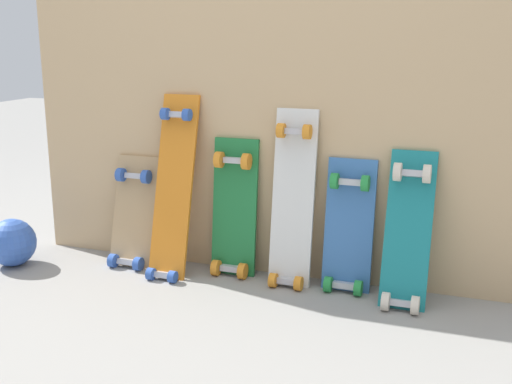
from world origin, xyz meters
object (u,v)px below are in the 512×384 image
at_px(skateboard_orange, 173,195).
at_px(skateboard_white, 292,207).
at_px(skateboard_natural, 133,219).
at_px(rubber_ball, 12,242).
at_px(skateboard_blue, 348,233).
at_px(skateboard_teal, 407,238).
at_px(skateboard_green, 234,214).

distance_m(skateboard_orange, skateboard_white, 0.51).
height_order(skateboard_natural, rubber_ball, skateboard_natural).
relative_size(skateboard_orange, skateboard_white, 1.06).
bearing_deg(skateboard_blue, skateboard_white, -177.23).
bearing_deg(skateboard_blue, skateboard_natural, -178.29).
bearing_deg(skateboard_orange, rubber_ball, -166.06).
xyz_separation_m(skateboard_orange, rubber_ball, (-0.71, -0.18, -0.23)).
bearing_deg(skateboard_blue, rubber_ball, -170.61).
relative_size(skateboard_blue, skateboard_teal, 0.92).
bearing_deg(skateboard_teal, skateboard_green, 174.73).
height_order(skateboard_orange, skateboard_blue, skateboard_orange).
xyz_separation_m(skateboard_orange, skateboard_green, (0.25, 0.07, -0.08)).
xyz_separation_m(skateboard_natural, rubber_ball, (-0.49, -0.21, -0.10)).
bearing_deg(skateboard_green, rubber_ball, -165.47).
relative_size(skateboard_teal, rubber_ball, 3.02).
bearing_deg(skateboard_orange, skateboard_white, 5.85).
height_order(skateboard_natural, skateboard_orange, skateboard_orange).
distance_m(skateboard_white, skateboard_teal, 0.47).
height_order(skateboard_orange, skateboard_teal, skateboard_orange).
distance_m(skateboard_white, rubber_ball, 1.26).
bearing_deg(skateboard_teal, skateboard_white, 174.19).
height_order(skateboard_orange, skateboard_white, skateboard_orange).
height_order(skateboard_natural, skateboard_green, skateboard_green).
height_order(skateboard_white, skateboard_teal, skateboard_white).
relative_size(skateboard_orange, skateboard_blue, 1.40).
bearing_deg(rubber_ball, skateboard_white, 10.61).
distance_m(skateboard_natural, skateboard_teal, 1.19).
bearing_deg(skateboard_blue, skateboard_teal, -13.92).
distance_m(skateboard_green, skateboard_teal, 0.73).
height_order(skateboard_orange, rubber_ball, skateboard_orange).
relative_size(skateboard_natural, skateboard_teal, 0.85).
bearing_deg(skateboard_green, skateboard_teal, -5.27).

